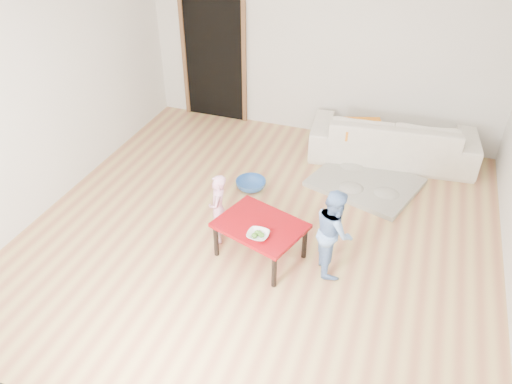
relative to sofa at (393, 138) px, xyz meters
The scene contains 13 objects.
floor 2.36m from the sofa, 118.94° to the right, with size 5.00×5.00×0.01m, color #B4734D.
back_wall 1.57m from the sofa, 158.35° to the left, with size 5.00×0.02×2.60m, color silver.
left_wall 4.29m from the sofa, 150.57° to the right, with size 0.02×5.00×2.60m, color silver.
doorway 2.86m from the sofa, behind, with size 1.02×0.08×2.11m, color brown, non-canonical shape.
sofa is the anchor object (origin of this frame).
cushion 0.46m from the sofa, 152.50° to the right, with size 0.50×0.44×0.13m, color orange.
red_table 2.65m from the sofa, 112.60° to the right, with size 0.83×0.63×0.42m, color maroon, non-canonical shape.
bowl 2.82m from the sofa, 110.20° to the right, with size 0.21×0.21×0.05m, color white.
broccoli 2.82m from the sofa, 110.20° to the right, with size 0.12×0.12×0.06m, color #2D5919, non-canonical shape.
child_pink 2.79m from the sofa, 123.08° to the right, with size 0.29×0.19×0.80m, color pink.
child_blue 2.39m from the sofa, 97.16° to the right, with size 0.45×0.35×0.93m, color #5681C8.
basin 2.04m from the sofa, 139.26° to the right, with size 0.37×0.37×0.12m, color #2D5EAA.
blanket 0.83m from the sofa, 105.44° to the right, with size 1.22×1.02×0.06m, color #A7A293, non-canonical shape.
Camera 1 is at (1.37, -4.07, 3.51)m, focal length 35.00 mm.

